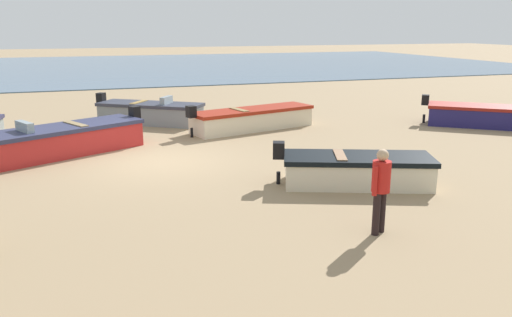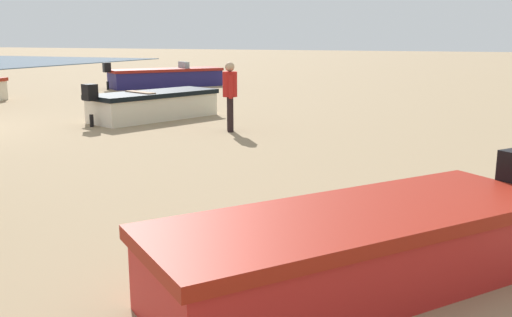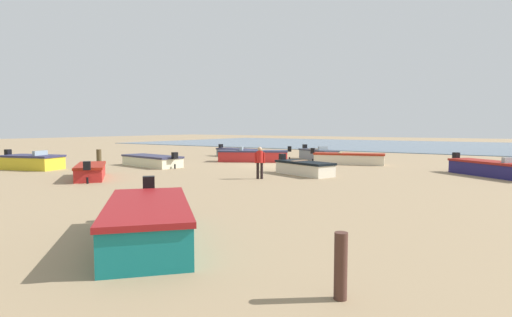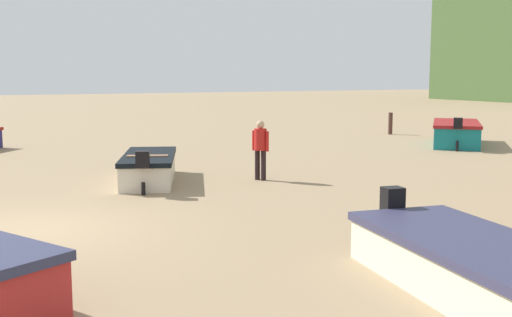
% 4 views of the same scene
% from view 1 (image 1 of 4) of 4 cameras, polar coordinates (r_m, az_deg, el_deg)
% --- Properties ---
extents(ground_plane, '(160.00, 160.00, 0.00)m').
position_cam_1_polar(ground_plane, '(14.92, -10.79, -0.29)').
color(ground_plane, '#967D5C').
extents(tidal_water, '(80.00, 36.00, 0.06)m').
position_cam_1_polar(tidal_water, '(50.49, -16.68, 9.78)').
color(tidal_water, slate).
rests_on(tidal_water, ground).
extents(boat_cream_0, '(3.87, 2.53, 1.06)m').
position_cam_1_polar(boat_cream_0, '(12.61, 11.14, -1.27)').
color(boat_cream_0, beige).
rests_on(boat_cream_0, ground).
extents(boat_grey_5, '(4.16, 3.47, 1.14)m').
position_cam_1_polar(boat_grey_5, '(20.71, -11.73, 5.02)').
color(boat_grey_5, gray).
rests_on(boat_grey_5, ground).
extents(boat_cream_6, '(5.13, 2.52, 1.10)m').
position_cam_1_polar(boat_cream_6, '(19.10, -0.43, 4.46)').
color(boat_cream_6, beige).
rests_on(boat_cream_6, ground).
extents(boat_red_8, '(5.30, 3.70, 1.18)m').
position_cam_1_polar(boat_red_8, '(16.33, -21.32, 1.85)').
color(boat_red_8, red).
rests_on(boat_red_8, ground).
extents(boat_navy_9, '(4.82, 4.23, 1.13)m').
position_cam_1_polar(boat_navy_9, '(21.60, 25.21, 4.29)').
color(boat_navy_9, navy).
rests_on(boat_navy_9, ground).
extents(beach_walker_foreground, '(0.51, 0.46, 1.62)m').
position_cam_1_polar(beach_walker_foreground, '(9.62, 13.78, -2.86)').
color(beach_walker_foreground, black).
rests_on(beach_walker_foreground, ground).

